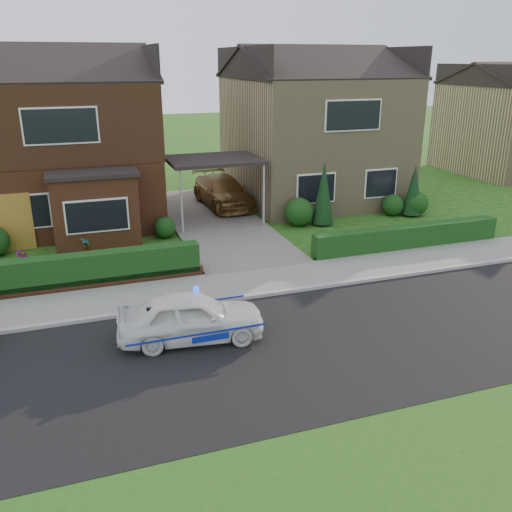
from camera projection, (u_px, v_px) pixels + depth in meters
name	position (u px, v px, depth m)	size (l,w,h in m)	color
ground	(329.00, 341.00, 13.51)	(120.00, 120.00, 0.00)	#134612
road	(329.00, 341.00, 13.51)	(60.00, 6.00, 0.02)	black
kerb	(284.00, 292.00, 16.20)	(60.00, 0.16, 0.12)	#9E9993
sidewalk	(272.00, 280.00, 17.13)	(60.00, 2.00, 0.10)	slate
grass_verge	(462.00, 479.00, 9.07)	(60.00, 4.00, 0.01)	#134612
driveway	(215.00, 221.00, 23.26)	(3.80, 12.00, 0.12)	#666059
house_left	(62.00, 130.00, 22.79)	(7.50, 9.53, 7.25)	brown
house_right	(312.00, 123.00, 26.46)	(7.50, 8.06, 7.25)	tan
carport_link	(214.00, 161.00, 22.33)	(3.80, 3.00, 2.77)	black
garage_door	(0.00, 223.00, 19.48)	(2.20, 0.10, 2.10)	olive
dwarf_wall	(79.00, 285.00, 16.39)	(7.70, 0.25, 0.36)	brown
hedge_left	(79.00, 289.00, 16.58)	(7.50, 0.55, 0.90)	#103412
hedge_right	(406.00, 249.00, 20.03)	(7.50, 0.55, 0.80)	#103412
shrub_left_mid	(124.00, 228.00, 20.32)	(1.32, 1.32, 1.32)	#103412
shrub_left_near	(165.00, 227.00, 21.16)	(0.84, 0.84, 0.84)	#103412
shrub_right_near	(299.00, 212.00, 22.63)	(1.20, 1.20, 1.20)	#103412
shrub_right_mid	(393.00, 205.00, 24.17)	(0.96, 0.96, 0.96)	#103412
shrub_right_far	(416.00, 203.00, 24.18)	(1.08, 1.08, 1.08)	#103412
conifer_a	(323.00, 195.00, 22.52)	(0.90, 0.90, 2.60)	black
conifer_b	(413.00, 192.00, 23.93)	(0.90, 0.90, 2.20)	black
neighbour_right	(511.00, 129.00, 32.94)	(6.50, 7.00, 5.20)	tan
police_car	(191.00, 317.00, 13.38)	(3.31, 3.75, 1.39)	silver
driveway_car	(223.00, 191.00, 25.29)	(1.89, 4.65, 1.35)	brown
potted_plant_a	(86.00, 246.00, 19.37)	(0.35, 0.24, 0.67)	gray
potted_plant_b	(18.00, 270.00, 17.09)	(0.40, 0.32, 0.72)	gray
potted_plant_c	(23.00, 263.00, 17.50)	(0.46, 0.46, 0.82)	gray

